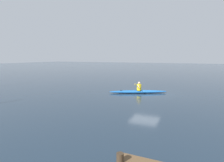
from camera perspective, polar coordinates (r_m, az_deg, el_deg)
The scene contains 3 objects.
ground_plane at distance 17.14m, azimuth 10.03°, elevation -3.68°, with size 160.00×160.00×0.00m, color #1E2D3D.
kayak at distance 17.11m, azimuth 7.94°, elevation -3.22°, with size 4.88×2.91×0.25m.
kayaker at distance 17.04m, azimuth 8.16°, elevation -1.75°, with size 1.16×2.20×0.77m.
Camera 1 is at (-4.33, 16.26, 3.28)m, focal length 30.13 mm.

